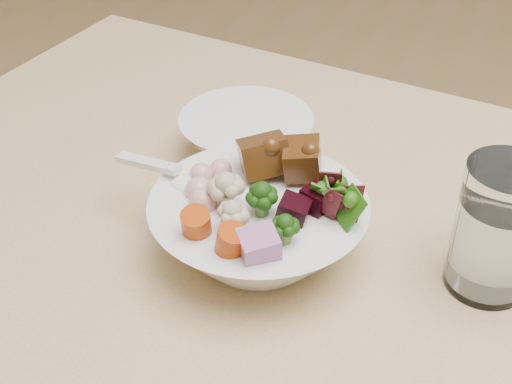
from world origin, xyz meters
TOP-DOWN VIEW (x-y plane):
  - food_bowl at (-0.52, -0.07)m, footprint 0.21×0.21m
  - soup_spoon at (-0.60, -0.07)m, footprint 0.11×0.04m
  - water_glass at (-0.31, -0.03)m, footprint 0.08×0.08m
  - side_bowl at (-0.60, 0.08)m, footprint 0.15×0.15m

SIDE VIEW (x-z plane):
  - side_bowl at x=-0.60m, z-range 0.69..0.74m
  - food_bowl at x=-0.52m, z-range 0.67..0.78m
  - water_glass at x=-0.31m, z-range 0.69..0.82m
  - soup_spoon at x=-0.60m, z-range 0.74..0.76m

